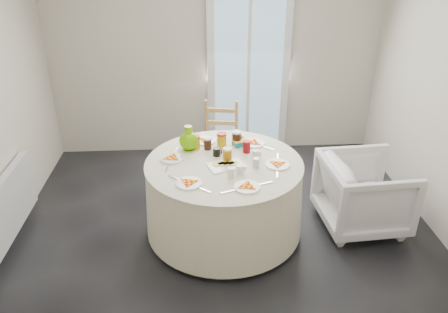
{
  "coord_description": "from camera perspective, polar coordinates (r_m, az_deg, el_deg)",
  "views": [
    {
      "loc": [
        -0.22,
        -3.22,
        2.56
      ],
      "look_at": [
        -0.01,
        0.19,
        0.8
      ],
      "focal_mm": 35.0,
      "sensor_mm": 36.0,
      "label": 1
    }
  ],
  "objects": [
    {
      "name": "place_settings",
      "position": [
        3.86,
        0.0,
        -0.4
      ],
      "size": [
        1.48,
        1.48,
        0.02
      ],
      "primitive_type": null,
      "rotation": [
        0.0,
        0.0,
        0.34
      ],
      "color": "white",
      "rests_on": "table"
    },
    {
      "name": "mugs_glasses",
      "position": [
        3.86,
        1.78,
        0.28
      ],
      "size": [
        0.59,
        0.59,
        0.09
      ],
      "primitive_type": null,
      "rotation": [
        0.0,
        0.0,
        -0.16
      ],
      "color": "#9D9D9D",
      "rests_on": "table"
    },
    {
      "name": "glass_door",
      "position": [
        5.42,
        3.19,
        11.06
      ],
      "size": [
        1.0,
        0.08,
        2.1
      ],
      "primitive_type": "cube",
      "color": "silver",
      "rests_on": "floor"
    },
    {
      "name": "jar_cluster",
      "position": [
        4.05,
        -0.56,
        1.82
      ],
      "size": [
        0.57,
        0.36,
        0.16
      ],
      "primitive_type": null,
      "rotation": [
        0.0,
        0.0,
        -0.18
      ],
      "color": "#80510B",
      "rests_on": "table"
    },
    {
      "name": "cheese_platter",
      "position": [
        3.79,
        0.31,
        -0.87
      ],
      "size": [
        0.36,
        0.29,
        0.04
      ],
      "primitive_type": null,
      "rotation": [
        0.0,
        0.0,
        0.35
      ],
      "color": "white",
      "rests_on": "table"
    },
    {
      "name": "table",
      "position": [
        4.06,
        0.0,
        -5.34
      ],
      "size": [
        1.45,
        1.45,
        0.73
      ],
      "primitive_type": "cylinder",
      "color": "silver",
      "rests_on": "floor"
    },
    {
      "name": "wooden_chair",
      "position": [
        4.91,
        -0.58,
        2.06
      ],
      "size": [
        0.46,
        0.45,
        0.9
      ],
      "primitive_type": null,
      "rotation": [
        0.0,
        0.0,
        -0.18
      ],
      "color": "tan",
      "rests_on": "floor"
    },
    {
      "name": "armchair",
      "position": [
        4.34,
        17.85,
        -4.2
      ],
      "size": [
        0.76,
        0.81,
        0.78
      ],
      "primitive_type": "imported",
      "rotation": [
        0.0,
        0.0,
        1.64
      ],
      "color": "silver",
      "rests_on": "floor"
    },
    {
      "name": "green_pitcher",
      "position": [
        4.06,
        -4.64,
        2.55
      ],
      "size": [
        0.21,
        0.21,
        0.23
      ],
      "primitive_type": null,
      "rotation": [
        0.0,
        0.0,
        -0.21
      ],
      "color": "#63AE01",
      "rests_on": "table"
    },
    {
      "name": "wall_back",
      "position": [
        5.38,
        -1.17,
        13.7
      ],
      "size": [
        4.0,
        0.02,
        2.6
      ],
      "primitive_type": "cube",
      "color": "#BCB5A3",
      "rests_on": "floor"
    },
    {
      "name": "butter_tub",
      "position": [
        4.17,
        2.15,
        2.01
      ],
      "size": [
        0.17,
        0.15,
        0.06
      ],
      "primitive_type": "cube",
      "rotation": [
        0.0,
        0.0,
        0.38
      ],
      "color": "teal",
      "rests_on": "table"
    },
    {
      "name": "radiator",
      "position": [
        4.41,
        -26.1,
        -5.51
      ],
      "size": [
        0.07,
        1.0,
        0.55
      ],
      "primitive_type": "cube",
      "color": "silver",
      "rests_on": "floor"
    },
    {
      "name": "floor",
      "position": [
        4.12,
        0.26,
        -11.15
      ],
      "size": [
        4.0,
        4.0,
        0.0
      ],
      "primitive_type": "plane",
      "color": "black",
      "rests_on": "ground"
    }
  ]
}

